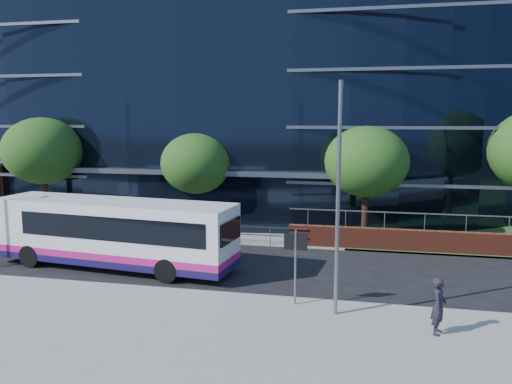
% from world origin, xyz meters
% --- Properties ---
extents(ground, '(200.00, 200.00, 0.00)m').
position_xyz_m(ground, '(0.00, 0.00, 0.00)').
color(ground, black).
rests_on(ground, ground).
extents(pavement_near, '(80.00, 8.00, 0.15)m').
position_xyz_m(pavement_near, '(0.00, -5.00, 0.07)').
color(pavement_near, gray).
rests_on(pavement_near, ground).
extents(kerb, '(80.00, 0.25, 0.16)m').
position_xyz_m(kerb, '(0.00, -1.00, 0.08)').
color(kerb, gray).
rests_on(kerb, ground).
extents(yellow_line_outer, '(80.00, 0.08, 0.01)m').
position_xyz_m(yellow_line_outer, '(0.00, -0.80, 0.01)').
color(yellow_line_outer, gold).
rests_on(yellow_line_outer, ground).
extents(yellow_line_inner, '(80.00, 0.08, 0.01)m').
position_xyz_m(yellow_line_inner, '(0.00, -0.65, 0.01)').
color(yellow_line_inner, gold).
rests_on(yellow_line_inner, ground).
extents(far_forecourt, '(50.00, 8.00, 0.10)m').
position_xyz_m(far_forecourt, '(-6.00, 11.00, 0.05)').
color(far_forecourt, gray).
rests_on(far_forecourt, ground).
extents(glass_office, '(44.00, 23.10, 16.00)m').
position_xyz_m(glass_office, '(-4.00, 20.85, 8.00)').
color(glass_office, black).
rests_on(glass_office, ground).
extents(guard_railings, '(24.00, 0.05, 1.10)m').
position_xyz_m(guard_railings, '(-8.00, 7.00, 0.82)').
color(guard_railings, slate).
rests_on(guard_railings, ground).
extents(street_sign, '(0.85, 0.09, 2.80)m').
position_xyz_m(street_sign, '(4.50, -1.59, 2.15)').
color(street_sign, slate).
rests_on(street_sign, pavement_near).
extents(tree_far_a, '(4.95, 4.95, 6.98)m').
position_xyz_m(tree_far_a, '(-13.00, 9.00, 4.86)').
color(tree_far_a, black).
rests_on(tree_far_a, ground).
extents(tree_far_b, '(4.29, 4.29, 6.05)m').
position_xyz_m(tree_far_b, '(-3.00, 9.50, 4.21)').
color(tree_far_b, black).
rests_on(tree_far_b, ground).
extents(tree_far_c, '(4.62, 4.62, 6.51)m').
position_xyz_m(tree_far_c, '(7.00, 9.00, 4.54)').
color(tree_far_c, black).
rests_on(tree_far_c, ground).
extents(streetlight_east, '(0.15, 0.77, 8.00)m').
position_xyz_m(streetlight_east, '(6.00, -2.17, 4.44)').
color(streetlight_east, slate).
rests_on(streetlight_east, pavement_near).
extents(city_bus, '(11.88, 3.96, 3.16)m').
position_xyz_m(city_bus, '(-4.31, 1.66, 1.67)').
color(city_bus, silver).
rests_on(city_bus, ground).
extents(pedestrian, '(0.61, 0.76, 1.83)m').
position_xyz_m(pedestrian, '(9.26, -3.16, 1.06)').
color(pedestrian, black).
rests_on(pedestrian, pavement_near).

